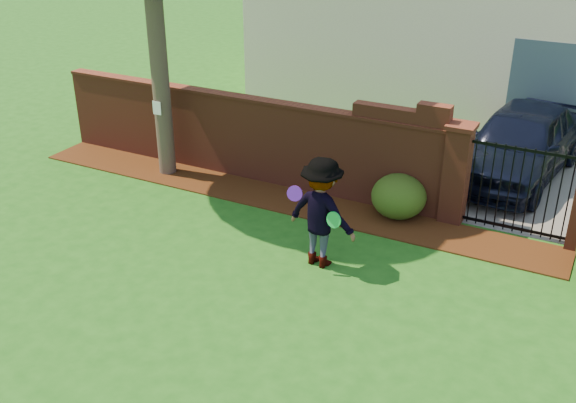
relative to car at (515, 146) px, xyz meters
The scene contains 12 objects.
ground 7.10m from the car, 115.37° to the right, with size 80.00×80.00×0.01m, color #1D5615.
mulch_bed 5.06m from the car, 142.59° to the right, with size 11.10×1.08×0.03m, color #351909.
brick_wall 5.57m from the car, 154.72° to the right, with size 8.70×0.31×2.16m.
pillar_left 2.46m from the car, 104.70° to the right, with size 0.50×0.50×1.88m.
iron_gate 2.43m from the car, 78.66° to the right, with size 1.78×0.03×1.60m.
driveway 1.85m from the car, 73.64° to the left, with size 3.20×8.00×0.01m, color slate.
car is the anchor object (origin of this frame).
paper_notice 7.38m from the car, 154.45° to the right, with size 0.20×0.01×0.28m, color white.
shrub_left 3.12m from the car, 120.14° to the right, with size 1.02×1.02×0.83m, color #224514.
man 5.35m from the car, 113.58° to the right, with size 1.20×0.69×1.85m, color gray.
frisbee_purple 5.75m from the car, 115.39° to the right, with size 0.25×0.25×0.02m, color #6D1FC7.
frisbee_green 5.42m from the car, 109.59° to the right, with size 0.26×0.26×0.02m, color green.
Camera 1 is at (4.77, -7.09, 5.70)m, focal length 41.53 mm.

